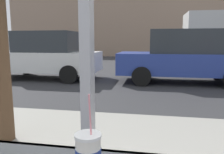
% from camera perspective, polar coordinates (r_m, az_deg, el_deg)
% --- Properties ---
extents(ground_plane, '(60.00, 60.00, 0.00)m').
position_cam_1_polar(ground_plane, '(9.05, 8.06, -0.31)').
color(ground_plane, '#2D2D30').
extents(building_facade_far, '(28.00, 1.20, 5.82)m').
position_cam_1_polar(building_facade_far, '(22.03, 9.51, 12.74)').
color(building_facade_far, gray).
rests_on(building_facade_far, ground).
extents(soda_cup_right, '(0.10, 0.10, 0.31)m').
position_cam_1_polar(soda_cup_right, '(0.91, -6.03, -18.44)').
color(soda_cup_right, silver).
rests_on(soda_cup_right, window_counter).
extents(parked_car_white, '(4.26, 1.98, 1.83)m').
position_cam_1_polar(parked_car_white, '(9.20, -16.46, 5.28)').
color(parked_car_white, silver).
rests_on(parked_car_white, ground).
extents(parked_car_blue, '(4.55, 1.95, 1.85)m').
position_cam_1_polar(parked_car_blue, '(8.31, 17.68, 4.91)').
color(parked_car_blue, '#283D93').
rests_on(parked_car_blue, ground).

